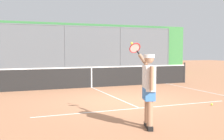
{
  "coord_description": "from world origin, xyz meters",
  "views": [
    {
      "loc": [
        3.68,
        8.35,
        1.72
      ],
      "look_at": [
        0.31,
        -0.24,
        1.05
      ],
      "focal_mm": 43.53,
      "sensor_mm": 36.0,
      "label": 1
    }
  ],
  "objects": [
    {
      "name": "tennis_ball_by_sideline",
      "position": [
        -2.29,
        1.69,
        0.03
      ],
      "size": [
        0.07,
        0.07,
        0.07
      ],
      "primitive_type": "sphere",
      "color": "#D6E042",
      "rests_on": "ground"
    },
    {
      "name": "fence_backdrop",
      "position": [
        0.0,
        -10.19,
        1.76
      ],
      "size": [
        19.02,
        1.37,
        3.55
      ],
      "color": "#565B60",
      "rests_on": "ground"
    },
    {
      "name": "ground_plane",
      "position": [
        0.0,
        0.0,
        0.0
      ],
      "size": [
        60.0,
        60.0,
        0.0
      ],
      "primitive_type": "plane",
      "color": "#B27551"
    },
    {
      "name": "tennis_net",
      "position": [
        0.0,
        -3.63,
        0.49
      ],
      "size": [
        10.43,
        0.09,
        1.07
      ],
      "color": "#2D2D2D",
      "rests_on": "ground"
    },
    {
      "name": "tennis_player",
      "position": [
        0.78,
        3.14,
        0.96
      ],
      "size": [
        0.4,
        1.39,
        1.93
      ],
      "rotation": [
        0.0,
        0.0,
        -1.87
      ],
      "color": "black",
      "rests_on": "ground"
    },
    {
      "name": "court_line_markings",
      "position": [
        0.0,
        1.56,
        0.0
      ],
      "size": [
        8.11,
        8.85,
        0.01
      ],
      "color": "white",
      "rests_on": "ground"
    }
  ]
}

